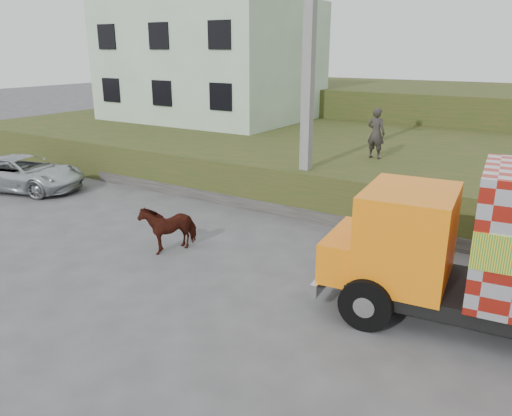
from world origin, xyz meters
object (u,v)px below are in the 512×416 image
Objects in this scene: suv at (23,173)px; pedestrian at (376,133)px; cow at (169,226)px; utility_pole at (308,86)px.

pedestrian is at bearing -79.44° from suv.
pedestrian is (2.97, 7.32, 1.75)m from cow.
suv is 13.10m from pedestrian.
suv is at bearing -170.07° from cow.
pedestrian is at bearing 87.42° from cow.
suv is (-8.62, 1.45, 0.02)m from cow.
pedestrian is (11.59, 5.87, 1.72)m from suv.
cow is (-1.71, -4.54, -3.45)m from utility_pole.
utility_pole is 1.71× the size of suv.
suv is 2.68× the size of pedestrian.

